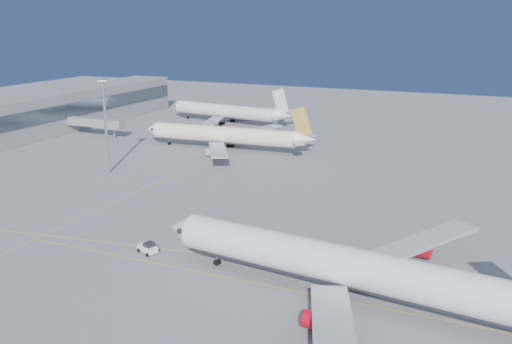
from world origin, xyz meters
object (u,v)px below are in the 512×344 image
airliner_etihad (227,135)px  airliner_third (228,112)px  pushback_tug (148,248)px  light_mast (105,118)px  airliner_virgin (356,269)px

airliner_etihad → airliner_third: bearing=112.3°
pushback_tug → light_mast: 62.39m
airliner_etihad → airliner_third: 48.87m
airliner_third → light_mast: (3.98, -83.45, 10.78)m
airliner_third → pushback_tug: (46.45, -126.78, -3.80)m
airliner_etihad → light_mast: size_ratio=2.28×
airliner_third → pushback_tug: 135.07m
airliner_third → pushback_tug: airliner_third is taller
airliner_virgin → airliner_third: bearing=130.4°
airliner_etihad → light_mast: light_mast is taller
airliner_etihad → light_mast: bearing=-117.6°
airliner_virgin → pushback_tug: 39.91m
airliner_virgin → pushback_tug: airliner_virgin is taller
airliner_virgin → light_mast: 94.66m
airliner_third → airliner_etihad: bearing=-56.1°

